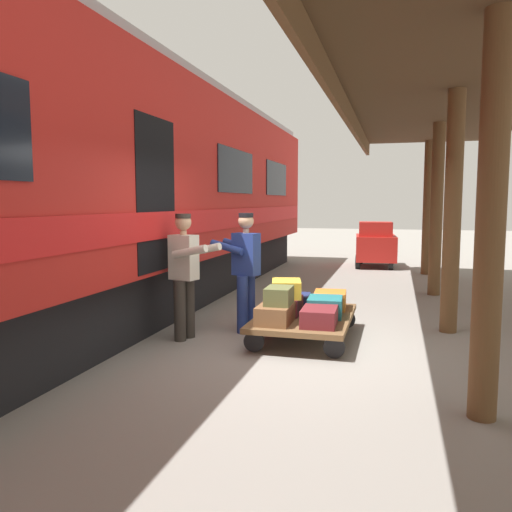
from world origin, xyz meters
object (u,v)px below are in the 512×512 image
train_car (57,187)px  porter_by_door (185,272)px  suitcase_navy_fabric (292,300)px  suitcase_burgundy_valise (284,306)px  suitcase_maroon_trunk (319,317)px  suitcase_olive_duffel (279,296)px  suitcase_brown_leather (276,314)px  suitcase_yellow_case (286,289)px  porter_in_overalls (245,268)px  baggage_tug (376,245)px  luggage_cart (304,318)px  suitcase_teal_softside (325,307)px  suitcase_orange_carryall (330,300)px

train_car → porter_by_door: train_car is taller
suitcase_navy_fabric → suitcase_burgundy_valise: bearing=90.0°
suitcase_maroon_trunk → suitcase_olive_duffel: 0.57m
suitcase_brown_leather → suitcase_navy_fabric: bearing=-90.0°
suitcase_navy_fabric → suitcase_yellow_case: bearing=92.2°
porter_in_overalls → baggage_tug: bearing=-100.6°
luggage_cart → suitcase_teal_softside: bearing=-180.0°
suitcase_maroon_trunk → porter_in_overalls: porter_in_overalls is taller
luggage_cart → suitcase_orange_carryall: bearing=-117.8°
train_car → suitcase_teal_softside: train_car is taller
suitcase_brown_leather → porter_by_door: porter_by_door is taller
suitcase_burgundy_valise → porter_by_door: porter_by_door is taller
porter_by_door → baggage_tug: size_ratio=0.96×
luggage_cart → baggage_tug: 8.29m
luggage_cart → suitcase_burgundy_valise: bearing=-0.0°
suitcase_brown_leather → porter_in_overalls: 1.07m
suitcase_teal_softside → suitcase_brown_leather: bearing=43.5°
luggage_cart → porter_in_overalls: (0.90, -0.19, 0.64)m
suitcase_burgundy_valise → suitcase_maroon_trunk: (-0.56, 0.53, -0.01)m
suitcase_orange_carryall → suitcase_navy_fabric: (0.56, 0.00, -0.03)m
suitcase_orange_carryall → baggage_tug: baggage_tug is taller
suitcase_orange_carryall → suitcase_yellow_case: suitcase_yellow_case is taller
suitcase_yellow_case → porter_in_overalls: porter_in_overalls is taller
luggage_cart → suitcase_olive_duffel: suitcase_olive_duffel is taller
porter_in_overalls → porter_by_door: 0.91m
suitcase_navy_fabric → suitcase_maroon_trunk: 1.20m
suitcase_burgundy_valise → suitcase_teal_softside: 0.56m
luggage_cart → baggage_tug: size_ratio=1.09×
suitcase_olive_duffel → porter_in_overalls: bearing=-46.2°
suitcase_maroon_trunk → baggage_tug: size_ratio=0.32×
suitcase_yellow_case → suitcase_burgundy_valise: bearing=64.5°
train_car → porter_in_overalls: (-2.46, -0.81, -1.14)m
porter_by_door → suitcase_olive_duffel: bearing=177.8°
suitcase_yellow_case → suitcase_brown_leather: bearing=88.1°
suitcase_olive_duffel → suitcase_maroon_trunk: bearing=175.9°
suitcase_navy_fabric → suitcase_yellow_case: 0.55m
suitcase_teal_softside → porter_by_door: size_ratio=0.30×
suitcase_brown_leather → train_car: bearing=1.6°
suitcase_maroon_trunk → baggage_tug: (-0.33, -8.79, 0.19)m
luggage_cart → suitcase_brown_leather: suitcase_brown_leather is taller
suitcase_burgundy_valise → suitcase_olive_duffel: size_ratio=1.18×
suitcase_brown_leather → suitcase_olive_duffel: 0.23m
suitcase_navy_fabric → suitcase_maroon_trunk: size_ratio=0.90×
suitcase_yellow_case → baggage_tug: (-0.87, -8.22, -0.05)m
suitcase_teal_softside → porter_by_door: bearing=13.6°
porter_by_door → baggage_tug: 8.97m
suitcase_orange_carryall → suitcase_yellow_case: size_ratio=0.96×
suitcase_burgundy_valise → suitcase_yellow_case: size_ratio=1.00×
train_car → suitcase_olive_duffel: train_car is taller
suitcase_olive_duffel → porter_in_overalls: 0.98m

